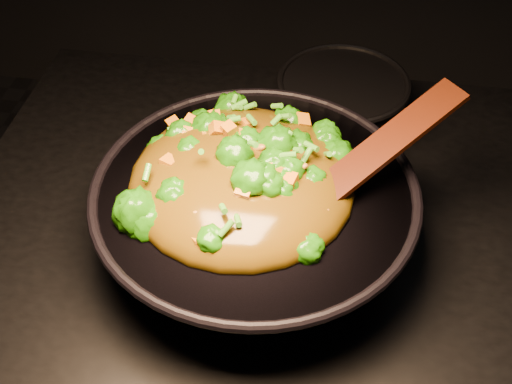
# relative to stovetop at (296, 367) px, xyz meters

# --- Properties ---
(stovetop) EXTENTS (1.20, 0.90, 0.90)m
(stovetop) POSITION_rel_stovetop_xyz_m (0.00, 0.00, 0.00)
(stovetop) COLOR black
(stovetop) RESTS_ON ground
(wok) EXTENTS (0.60, 0.60, 0.13)m
(wok) POSITION_rel_stovetop_xyz_m (-0.08, -0.05, 0.52)
(wok) COLOR black
(wok) RESTS_ON stovetop
(stir_fry) EXTENTS (0.38, 0.38, 0.11)m
(stir_fry) POSITION_rel_stovetop_xyz_m (-0.10, -0.05, 0.64)
(stir_fry) COLOR #237608
(stir_fry) RESTS_ON wok
(spatula) EXTENTS (0.27, 0.24, 0.13)m
(spatula) POSITION_rel_stovetop_xyz_m (0.08, -0.02, 0.64)
(spatula) COLOR #3D1508
(spatula) RESTS_ON wok
(back_pot) EXTENTS (0.28, 0.28, 0.13)m
(back_pot) POSITION_rel_stovetop_xyz_m (0.03, 0.24, 0.51)
(back_pot) COLOR black
(back_pot) RESTS_ON stovetop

